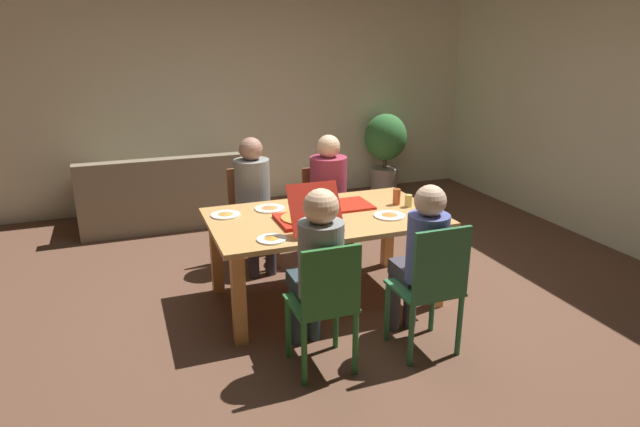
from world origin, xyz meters
name	(u,v)px	position (x,y,z in m)	size (l,w,h in m)	color
ground_plane	(324,298)	(0.00, 0.00, 0.00)	(20.00, 20.00, 0.00)	brown
back_wall	(238,100)	(0.00, 3.10, 1.31)	(6.53, 0.12, 2.62)	#ECE9C7
side_wall_right	(567,110)	(3.27, 0.93, 1.31)	(0.12, 5.27, 2.62)	#E9EDC9
dining_table	(324,228)	(0.00, 0.00, 0.63)	(1.83, 1.09, 0.74)	tan
chair_0	(432,284)	(0.38, -1.03, 0.53)	(0.43, 0.40, 0.96)	#306E41
person_0	(422,253)	(0.38, -0.88, 0.70)	(0.28, 0.48, 1.20)	#423D46
chair_1	(325,208)	(0.38, 0.96, 0.46)	(0.42, 0.42, 0.86)	brown
person_1	(330,187)	(0.38, 0.84, 0.72)	(0.36, 0.55, 1.22)	#3C3646
chair_2	(326,302)	(-0.37, -0.98, 0.52)	(0.40, 0.39, 0.92)	#2D7030
person_2	(317,262)	(-0.37, -0.83, 0.72)	(0.29, 0.53, 1.24)	#2E4046
chair_3	(251,212)	(-0.37, 0.99, 0.51)	(0.41, 0.40, 0.92)	#925C37
person_3	(254,193)	(-0.37, 0.86, 0.73)	(0.33, 0.49, 1.24)	#3D3A46
pizza_box_0	(305,218)	(-0.21, -0.14, 0.79)	(0.39, 0.58, 0.37)	red
pizza_box_1	(349,205)	(0.28, 0.16, 0.75)	(0.35, 0.35, 0.02)	#B32313
plate_0	(272,239)	(-0.54, -0.38, 0.75)	(0.21, 0.21, 0.03)	white
plate_1	(226,214)	(-0.74, 0.27, 0.75)	(0.24, 0.24, 0.03)	white
plate_2	(270,208)	(-0.37, 0.31, 0.75)	(0.25, 0.25, 0.03)	white
plate_3	(389,215)	(0.48, -0.20, 0.75)	(0.25, 0.25, 0.03)	white
drinking_glass_0	(408,201)	(0.74, -0.04, 0.79)	(0.06, 0.06, 0.10)	#DAC362
drinking_glass_1	(434,212)	(0.76, -0.40, 0.80)	(0.08, 0.08, 0.12)	#DBCD5A
drinking_glass_2	(397,197)	(0.68, 0.06, 0.81)	(0.06, 0.06, 0.14)	#B45127
couch	(161,199)	(-1.10, 2.42, 0.30)	(1.76, 0.79, 0.83)	#85755C
potted_plant	(385,145)	(1.93, 2.71, 0.67)	(0.57, 0.57, 1.09)	gray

